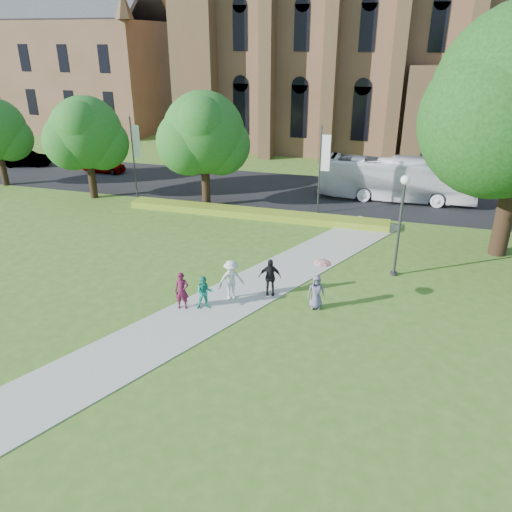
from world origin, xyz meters
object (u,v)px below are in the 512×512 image
(tour_coach, at_px, (396,179))
(pedestrian_0, at_px, (182,291))
(car_0, at_px, (104,165))
(car_1, at_px, (26,158))
(streetlamp, at_px, (401,214))

(tour_coach, relative_size, pedestrian_0, 6.58)
(car_0, xyz_separation_m, car_1, (-8.37, 0.02, 0.07))
(car_1, bearing_deg, streetlamp, -131.93)
(car_1, relative_size, pedestrian_0, 2.57)
(tour_coach, bearing_deg, pedestrian_0, 155.85)
(tour_coach, xyz_separation_m, car_0, (-25.45, 1.11, -0.92))
(tour_coach, bearing_deg, streetlamp, -178.59)
(car_0, bearing_deg, car_1, 89.95)
(tour_coach, bearing_deg, car_0, 86.78)
(tour_coach, xyz_separation_m, car_1, (-33.82, 1.13, -0.85))
(streetlamp, bearing_deg, car_1, 157.13)
(pedestrian_0, bearing_deg, car_0, 115.12)
(car_0, relative_size, pedestrian_0, 2.24)
(streetlamp, xyz_separation_m, tour_coach, (-0.50, 13.35, -1.70))
(streetlamp, bearing_deg, car_0, 150.88)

